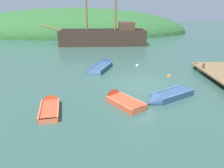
{
  "coord_description": "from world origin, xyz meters",
  "views": [
    {
      "loc": [
        -2.83,
        -15.38,
        5.78
      ],
      "look_at": [
        -2.19,
        -0.63,
        0.27
      ],
      "focal_mm": 34.65,
      "sensor_mm": 36.0,
      "label": 1
    }
  ],
  "objects_px": {
    "buoy_white": "(137,65)",
    "buoy_orange": "(169,76)",
    "rowboat_portside": "(50,107)",
    "rowboat_far": "(120,101)",
    "rowboat_outer_left": "(103,66)",
    "sailing_ship": "(104,39)",
    "rowboat_center": "(166,98)"
  },
  "relations": [
    {
      "from": "sailing_ship",
      "to": "rowboat_outer_left",
      "type": "relative_size",
      "value": 3.69
    },
    {
      "from": "rowboat_outer_left",
      "to": "rowboat_center",
      "type": "height_order",
      "value": "rowboat_outer_left"
    },
    {
      "from": "rowboat_center",
      "to": "buoy_white",
      "type": "distance_m",
      "value": 8.19
    },
    {
      "from": "rowboat_far",
      "to": "rowboat_outer_left",
      "type": "distance_m",
      "value": 7.85
    },
    {
      "from": "rowboat_center",
      "to": "buoy_white",
      "type": "bearing_deg",
      "value": -116.24
    },
    {
      "from": "rowboat_far",
      "to": "rowboat_portside",
      "type": "height_order",
      "value": "rowboat_far"
    },
    {
      "from": "sailing_ship",
      "to": "buoy_white",
      "type": "relative_size",
      "value": 53.75
    },
    {
      "from": "buoy_white",
      "to": "buoy_orange",
      "type": "bearing_deg",
      "value": -57.43
    },
    {
      "from": "sailing_ship",
      "to": "buoy_orange",
      "type": "xyz_separation_m",
      "value": [
        5.45,
        -15.13,
        -0.89
      ]
    },
    {
      "from": "rowboat_portside",
      "to": "buoy_white",
      "type": "relative_size",
      "value": 11.23
    },
    {
      "from": "sailing_ship",
      "to": "buoy_orange",
      "type": "height_order",
      "value": "sailing_ship"
    },
    {
      "from": "rowboat_portside",
      "to": "buoy_white",
      "type": "height_order",
      "value": "rowboat_portside"
    },
    {
      "from": "rowboat_portside",
      "to": "buoy_orange",
      "type": "bearing_deg",
      "value": -66.2
    },
    {
      "from": "buoy_orange",
      "to": "rowboat_outer_left",
      "type": "bearing_deg",
      "value": 153.45
    },
    {
      "from": "buoy_white",
      "to": "buoy_orange",
      "type": "xyz_separation_m",
      "value": [
        2.21,
        -3.46,
        0.0
      ]
    },
    {
      "from": "sailing_ship",
      "to": "rowboat_center",
      "type": "relative_size",
      "value": 4.1
    },
    {
      "from": "sailing_ship",
      "to": "rowboat_far",
      "type": "height_order",
      "value": "sailing_ship"
    },
    {
      "from": "buoy_orange",
      "to": "rowboat_far",
      "type": "bearing_deg",
      "value": -132.65
    },
    {
      "from": "rowboat_outer_left",
      "to": "buoy_orange",
      "type": "bearing_deg",
      "value": -95.51
    },
    {
      "from": "rowboat_portside",
      "to": "buoy_orange",
      "type": "xyz_separation_m",
      "value": [
        8.74,
        5.68,
        -0.08
      ]
    },
    {
      "from": "rowboat_outer_left",
      "to": "buoy_white",
      "type": "bearing_deg",
      "value": -57.75
    },
    {
      "from": "rowboat_portside",
      "to": "buoy_orange",
      "type": "height_order",
      "value": "rowboat_portside"
    },
    {
      "from": "rowboat_outer_left",
      "to": "rowboat_center",
      "type": "xyz_separation_m",
      "value": [
        3.99,
        -7.5,
        0.0
      ]
    },
    {
      "from": "buoy_orange",
      "to": "buoy_white",
      "type": "bearing_deg",
      "value": 122.57
    },
    {
      "from": "rowboat_outer_left",
      "to": "rowboat_center",
      "type": "relative_size",
      "value": 1.11
    },
    {
      "from": "rowboat_far",
      "to": "buoy_white",
      "type": "height_order",
      "value": "rowboat_far"
    },
    {
      "from": "rowboat_far",
      "to": "rowboat_outer_left",
      "type": "bearing_deg",
      "value": -28.46
    },
    {
      "from": "sailing_ship",
      "to": "rowboat_center",
      "type": "distance_m",
      "value": 20.22
    },
    {
      "from": "rowboat_center",
      "to": "buoy_orange",
      "type": "xyz_separation_m",
      "value": [
        1.6,
        4.71,
        -0.13
      ]
    },
    {
      "from": "rowboat_outer_left",
      "to": "rowboat_portside",
      "type": "height_order",
      "value": "rowboat_outer_left"
    },
    {
      "from": "sailing_ship",
      "to": "rowboat_portside",
      "type": "bearing_deg",
      "value": 80.88
    },
    {
      "from": "sailing_ship",
      "to": "buoy_white",
      "type": "distance_m",
      "value": 12.14
    }
  ]
}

